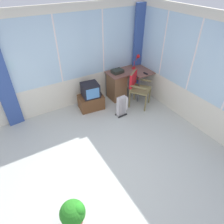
{
  "coord_description": "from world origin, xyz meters",
  "views": [
    {
      "loc": [
        -1.21,
        -2.13,
        3.12
      ],
      "look_at": [
        0.37,
        0.52,
        0.84
      ],
      "focal_mm": 31.57,
      "sensor_mm": 36.0,
      "label": 1
    }
  ],
  "objects_px": {
    "tv_remote": "(146,73)",
    "tv_on_stand": "(91,98)",
    "space_heater": "(122,106)",
    "potted_plant": "(73,213)",
    "desk": "(118,85)",
    "paper_tray": "(117,71)",
    "wooden_armchair": "(136,84)",
    "desk_lamp": "(138,59)"
  },
  "relations": [
    {
      "from": "desk",
      "to": "space_heater",
      "type": "xyz_separation_m",
      "value": [
        -0.36,
        -0.78,
        -0.13
      ]
    },
    {
      "from": "tv_remote",
      "to": "potted_plant",
      "type": "distance_m",
      "value": 3.84
    },
    {
      "from": "paper_tray",
      "to": "tv_on_stand",
      "type": "relative_size",
      "value": 0.41
    },
    {
      "from": "space_heater",
      "to": "potted_plant",
      "type": "distance_m",
      "value": 2.82
    },
    {
      "from": "tv_remote",
      "to": "paper_tray",
      "type": "distance_m",
      "value": 0.77
    },
    {
      "from": "desk",
      "to": "desk_lamp",
      "type": "bearing_deg",
      "value": -2.21
    },
    {
      "from": "desk",
      "to": "paper_tray",
      "type": "height_order",
      "value": "paper_tray"
    },
    {
      "from": "potted_plant",
      "to": "tv_remote",
      "type": "bearing_deg",
      "value": 36.51
    },
    {
      "from": "desk_lamp",
      "to": "tv_on_stand",
      "type": "distance_m",
      "value": 1.69
    },
    {
      "from": "desk",
      "to": "potted_plant",
      "type": "relative_size",
      "value": 2.52
    },
    {
      "from": "tv_on_stand",
      "to": "space_heater",
      "type": "relative_size",
      "value": 1.34
    },
    {
      "from": "tv_on_stand",
      "to": "space_heater",
      "type": "height_order",
      "value": "tv_on_stand"
    },
    {
      "from": "desk_lamp",
      "to": "potted_plant",
      "type": "xyz_separation_m",
      "value": [
        -3.06,
        -2.66,
        -0.79
      ]
    },
    {
      "from": "paper_tray",
      "to": "potted_plant",
      "type": "distance_m",
      "value": 3.68
    },
    {
      "from": "tv_remote",
      "to": "space_heater",
      "type": "height_order",
      "value": "tv_remote"
    },
    {
      "from": "paper_tray",
      "to": "potted_plant",
      "type": "xyz_separation_m",
      "value": [
        -2.43,
        -2.71,
        -0.56
      ]
    },
    {
      "from": "desk",
      "to": "tv_remote",
      "type": "xyz_separation_m",
      "value": [
        0.62,
        -0.42,
        0.37
      ]
    },
    {
      "from": "tv_on_stand",
      "to": "tv_remote",
      "type": "bearing_deg",
      "value": -12.08
    },
    {
      "from": "tv_on_stand",
      "to": "desk_lamp",
      "type": "bearing_deg",
      "value": 2.65
    },
    {
      "from": "desk",
      "to": "paper_tray",
      "type": "relative_size",
      "value": 3.9
    },
    {
      "from": "tv_remote",
      "to": "space_heater",
      "type": "xyz_separation_m",
      "value": [
        -0.98,
        -0.36,
        -0.51
      ]
    },
    {
      "from": "paper_tray",
      "to": "wooden_armchair",
      "type": "relative_size",
      "value": 0.31
    },
    {
      "from": "tv_remote",
      "to": "tv_on_stand",
      "type": "distance_m",
      "value": 1.62
    },
    {
      "from": "paper_tray",
      "to": "space_heater",
      "type": "distance_m",
      "value": 1.03
    },
    {
      "from": "tv_remote",
      "to": "wooden_armchair",
      "type": "relative_size",
      "value": 0.16
    },
    {
      "from": "desk_lamp",
      "to": "wooden_armchair",
      "type": "distance_m",
      "value": 0.79
    },
    {
      "from": "tv_remote",
      "to": "paper_tray",
      "type": "bearing_deg",
      "value": 136.67
    },
    {
      "from": "desk_lamp",
      "to": "space_heater",
      "type": "xyz_separation_m",
      "value": [
        -0.98,
        -0.76,
        -0.77
      ]
    },
    {
      "from": "tv_remote",
      "to": "tv_on_stand",
      "type": "xyz_separation_m",
      "value": [
        -1.52,
        0.33,
        -0.46
      ]
    },
    {
      "from": "tv_remote",
      "to": "potted_plant",
      "type": "bearing_deg",
      "value": -151.05
    },
    {
      "from": "desk",
      "to": "potted_plant",
      "type": "distance_m",
      "value": 3.63
    },
    {
      "from": "wooden_armchair",
      "to": "desk_lamp",
      "type": "bearing_deg",
      "value": 52.72
    },
    {
      "from": "wooden_armchair",
      "to": "tv_remote",
      "type": "bearing_deg",
      "value": 18.17
    },
    {
      "from": "desk",
      "to": "space_heater",
      "type": "relative_size",
      "value": 2.13
    },
    {
      "from": "desk",
      "to": "desk_lamp",
      "type": "height_order",
      "value": "desk_lamp"
    },
    {
      "from": "desk_lamp",
      "to": "space_heater",
      "type": "distance_m",
      "value": 1.46
    },
    {
      "from": "potted_plant",
      "to": "desk",
      "type": "bearing_deg",
      "value": 47.74
    },
    {
      "from": "desk",
      "to": "tv_remote",
      "type": "bearing_deg",
      "value": -34.15
    },
    {
      "from": "desk_lamp",
      "to": "potted_plant",
      "type": "distance_m",
      "value": 4.13
    },
    {
      "from": "space_heater",
      "to": "potted_plant",
      "type": "bearing_deg",
      "value": -137.57
    },
    {
      "from": "space_heater",
      "to": "potted_plant",
      "type": "xyz_separation_m",
      "value": [
        -2.08,
        -1.9,
        -0.02
      ]
    },
    {
      "from": "space_heater",
      "to": "potted_plant",
      "type": "relative_size",
      "value": 1.18
    }
  ]
}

